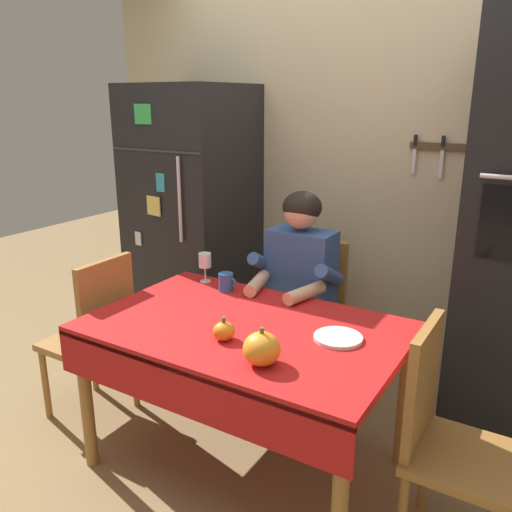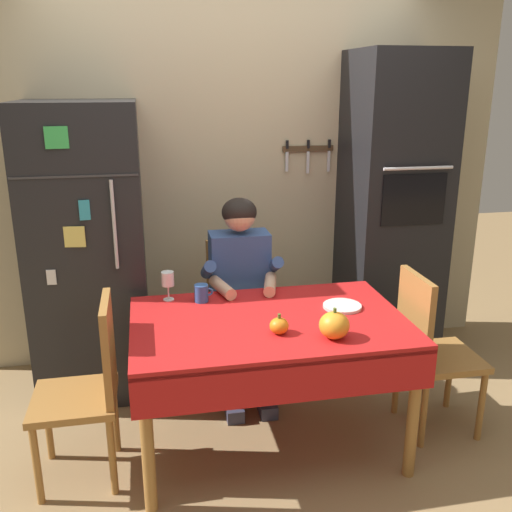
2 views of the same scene
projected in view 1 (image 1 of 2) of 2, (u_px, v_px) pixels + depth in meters
The scene contains 13 objects.
ground_plane at pixel (234, 475), 2.48m from camera, with size 10.00×10.00×0.00m, color #93754C.
back_wall_assembly at pixel (361, 169), 3.19m from camera, with size 3.70×0.13×2.60m.
refrigerator at pixel (194, 226), 3.48m from camera, with size 0.68×0.71×1.80m.
dining_table at pixel (242, 343), 2.36m from camera, with size 1.40×0.90×0.74m.
chair_behind_person at pixel (309, 312), 3.07m from camera, with size 0.40×0.40×0.93m.
seated_person at pixel (295, 285), 2.85m from camera, with size 0.47×0.55×1.25m.
chair_right_side at pixel (445, 434), 1.95m from camera, with size 0.40×0.40×0.93m.
chair_left_side at pixel (96, 332), 2.81m from camera, with size 0.40×0.40×0.93m.
coffee_mug at pixel (226, 282), 2.75m from camera, with size 0.10×0.08×0.10m.
wine_glass at pixel (205, 261), 2.86m from camera, with size 0.07×0.07×0.16m.
pumpkin_large at pixel (262, 349), 1.98m from camera, with size 0.14×0.14×0.15m.
pumpkin_medium at pixel (224, 331), 2.19m from camera, with size 0.09×0.09×0.10m.
serving_tray at pixel (338, 338), 2.20m from camera, with size 0.21×0.21×0.02m, color silver.
Camera 1 is at (1.17, -1.72, 1.71)m, focal length 36.74 mm.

